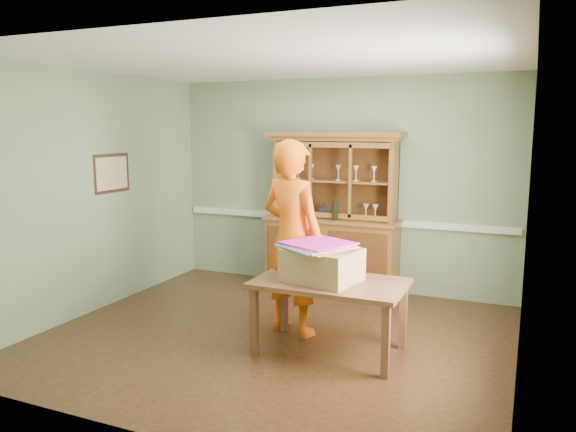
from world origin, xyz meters
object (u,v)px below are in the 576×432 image
at_px(person, 292,238).
at_px(dining_table, 330,289).
at_px(cardboard_box, 322,265).
at_px(china_hutch, 333,236).

bearing_deg(person, dining_table, 162.62).
bearing_deg(person, cardboard_box, 156.89).
distance_m(cardboard_box, person, 0.60).
bearing_deg(cardboard_box, china_hutch, 106.22).
xyz_separation_m(china_hutch, cardboard_box, (0.56, -1.93, 0.12)).
relative_size(china_hutch, cardboard_box, 3.17).
bearing_deg(dining_table, person, 146.47).
xyz_separation_m(cardboard_box, person, (-0.45, 0.37, 0.15)).
height_order(dining_table, person, person).
distance_m(china_hutch, dining_table, 2.02).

